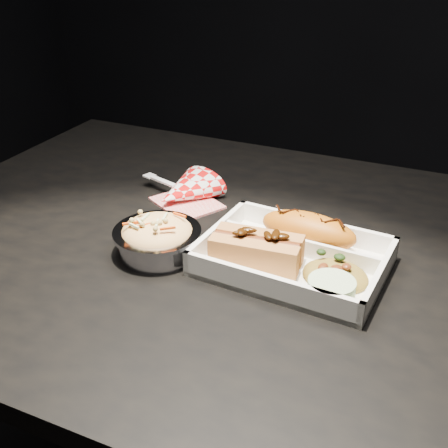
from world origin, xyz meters
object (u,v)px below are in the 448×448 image
Objects in this scene: food_tray at (293,261)px; napkin_fork at (184,192)px; dining_table at (261,295)px; fried_pastry at (308,230)px; hotdog at (257,248)px; foil_coleslaw_cup at (157,236)px.

food_tray is 1.48× the size of napkin_fork.
dining_table is 8.28× the size of fried_pastry.
fried_pastry is 1.12× the size of hotdog.
dining_table is at bearing 96.33° from hotdog.
hotdog reaches higher than dining_table.
foil_coleslaw_cup reaches higher than food_tray.
dining_table is at bearing 31.64° from foil_coleslaw_cup.
food_tray is at bearing 21.41° from hotdog.
napkin_fork reaches higher than foil_coleslaw_cup.
napkin_fork reaches higher than hotdog.
food_tray is 1.81× the size of fried_pastry.
dining_table is 4.58× the size of food_tray.
dining_table is 6.77× the size of napkin_fork.
napkin_fork is (-0.19, 0.15, -0.02)m from hotdog.
hotdog reaches higher than foil_coleslaw_cup.
fried_pastry is at bearing 16.77° from dining_table.
fried_pastry is at bearing 51.89° from hotdog.
hotdog is at bearing 8.70° from foil_coleslaw_cup.
dining_table is 9.37× the size of foil_coleslaw_cup.
hotdog reaches higher than food_tray.
hotdog is (-0.05, -0.02, 0.02)m from food_tray.
food_tray is 2.03× the size of hotdog.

